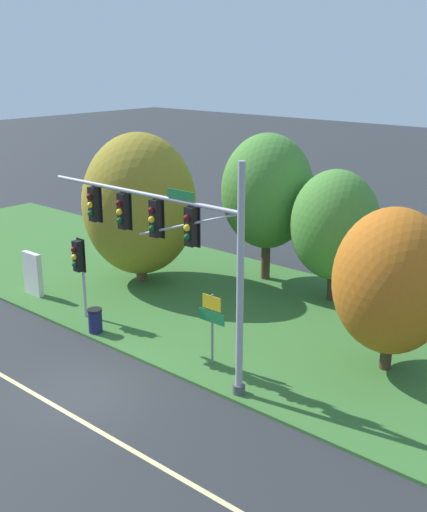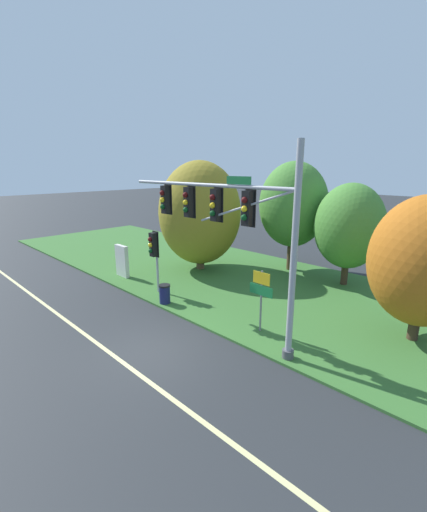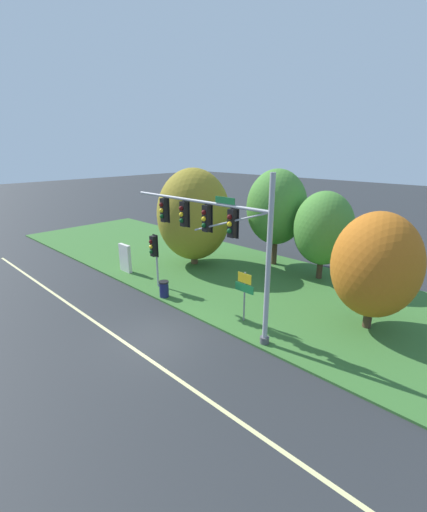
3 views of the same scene
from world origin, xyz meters
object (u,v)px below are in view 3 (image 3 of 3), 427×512
tree_left_of_mast (277,207)px  tree_behind_signpost (324,229)px  traffic_signal_mast (216,230)px  trash_bin (164,289)px  tree_nearest_road (194,215)px  tree_mid_verge (376,265)px  info_kiosk (125,258)px  route_sign_post (244,289)px  pedestrian_signal_near_kerb (154,249)px

tree_left_of_mast → tree_behind_signpost: bearing=-5.3°
traffic_signal_mast → trash_bin: 5.75m
tree_nearest_road → tree_mid_verge: tree_nearest_road is taller
tree_behind_signpost → info_kiosk: 13.10m
traffic_signal_mast → route_sign_post: (0.98, 0.94, -2.87)m
info_kiosk → tree_nearest_road: bearing=64.5°
traffic_signal_mast → info_kiosk: bearing=175.1°
tree_left_of_mast → info_kiosk: tree_left_of_mast is taller
tree_behind_signpost → tree_mid_verge: 6.35m
pedestrian_signal_near_kerb → tree_mid_verge: tree_mid_verge is taller
tree_behind_signpost → tree_left_of_mast: bearing=174.7°
info_kiosk → tree_mid_verge: bearing=14.1°
route_sign_post → tree_behind_signpost: 8.02m
route_sign_post → tree_left_of_mast: 9.40m
traffic_signal_mast → trash_bin: size_ratio=9.44×
route_sign_post → info_kiosk: route_sign_post is taller
tree_nearest_road → trash_bin: size_ratio=7.32×
tree_nearest_road → tree_left_of_mast: 5.80m
pedestrian_signal_near_kerb → route_sign_post: (6.54, 0.38, -0.69)m
tree_mid_verge → trash_bin: bearing=-154.9°
tree_mid_verge → traffic_signal_mast: bearing=-140.9°
tree_behind_signpost → trash_bin: tree_behind_signpost is taller
tree_left_of_mast → tree_behind_signpost: (3.76, -0.35, -0.84)m
pedestrian_signal_near_kerb → info_kiosk: size_ratio=1.71×
tree_behind_signpost → tree_mid_verge: size_ratio=1.02×
info_kiosk → tree_behind_signpost: bearing=38.4°
pedestrian_signal_near_kerb → tree_mid_verge: (11.12, 3.95, 0.72)m
trash_bin → tree_mid_verge: bearing=25.1°
traffic_signal_mast → pedestrian_signal_near_kerb: traffic_signal_mast is taller
route_sign_post → tree_nearest_road: size_ratio=0.37×
route_sign_post → tree_left_of_mast: size_ratio=0.37×
tree_mid_verge → trash_bin: (-9.61, -4.50, -2.61)m
traffic_signal_mast → tree_nearest_road: (-7.11, 5.22, -0.96)m
info_kiosk → tree_left_of_mast: bearing=52.8°
tree_mid_verge → info_kiosk: bearing=-165.9°
route_sign_post → info_kiosk: size_ratio=1.32×
traffic_signal_mast → tree_behind_signpost: bearing=84.3°
tree_behind_signpost → trash_bin: 10.46m
tree_behind_signpost → info_kiosk: size_ratio=2.95×
pedestrian_signal_near_kerb → route_sign_post: size_ratio=1.29×
traffic_signal_mast → tree_left_of_mast: bearing=107.5°
traffic_signal_mast → route_sign_post: 3.18m
tree_left_of_mast → info_kiosk: (-6.34, -8.35, -3.19)m
route_sign_post → trash_bin: bearing=-169.5°
route_sign_post → trash_bin: route_sign_post is taller
tree_mid_verge → route_sign_post: bearing=-142.0°
route_sign_post → tree_nearest_road: tree_nearest_road is taller
pedestrian_signal_near_kerb → trash_bin: (1.51, -0.55, -1.90)m
pedestrian_signal_near_kerb → trash_bin: size_ratio=3.49×
route_sign_post → trash_bin: 5.26m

